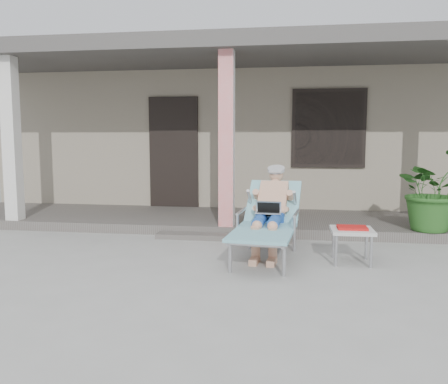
# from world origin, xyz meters

# --- Properties ---
(ground) EXTENTS (60.00, 60.00, 0.00)m
(ground) POSITION_xyz_m (0.00, 0.00, 0.00)
(ground) COLOR #9E9E99
(ground) RESTS_ON ground
(house) EXTENTS (10.40, 5.40, 3.30)m
(house) POSITION_xyz_m (0.00, 6.50, 1.67)
(house) COLOR gray
(house) RESTS_ON ground
(porch_deck) EXTENTS (10.00, 2.00, 0.15)m
(porch_deck) POSITION_xyz_m (0.00, 3.00, 0.07)
(porch_deck) COLOR #605B56
(porch_deck) RESTS_ON ground
(porch_overhang) EXTENTS (10.00, 2.30, 2.85)m
(porch_overhang) POSITION_xyz_m (0.00, 2.95, 2.79)
(porch_overhang) COLOR silver
(porch_overhang) RESTS_ON porch_deck
(porch_step) EXTENTS (2.00, 0.30, 0.07)m
(porch_step) POSITION_xyz_m (0.00, 1.85, 0.04)
(porch_step) COLOR #605B56
(porch_step) RESTS_ON ground
(lounger) EXTENTS (0.84, 1.88, 1.20)m
(lounger) POSITION_xyz_m (0.71, 1.02, 0.74)
(lounger) COLOR #B7B7BC
(lounger) RESTS_ON ground
(side_table) EXTENTS (0.50, 0.50, 0.44)m
(side_table) POSITION_xyz_m (1.71, 0.80, 0.37)
(side_table) COLOR beige
(side_table) RESTS_ON ground
(potted_palm) EXTENTS (1.35, 1.28, 1.19)m
(potted_palm) POSITION_xyz_m (2.98, 2.25, 0.75)
(potted_palm) COLOR #26591E
(potted_palm) RESTS_ON porch_deck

